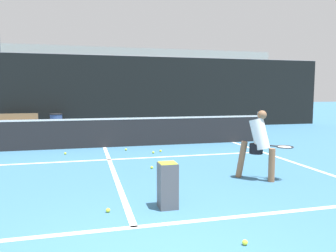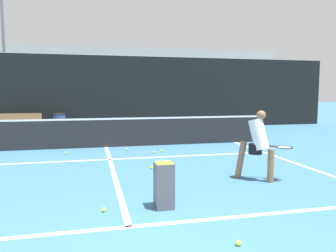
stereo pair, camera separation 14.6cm
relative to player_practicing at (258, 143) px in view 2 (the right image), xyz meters
The scene contains 20 objects.
court_baseline_near 3.38m from the player_practicing, 148.13° to the right, with size 11.00×0.10×0.01m, color white.
court_service_line 4.00m from the player_practicing, 135.36° to the left, with size 8.25×0.10×0.01m, color white.
court_center_mark 3.27m from the player_practicing, 151.50° to the left, with size 0.10×6.51×0.01m, color white.
court_sideline_right 2.42m from the player_practicing, 41.47° to the left, with size 0.10×7.51×0.01m, color white.
net 5.53m from the player_practicing, 120.35° to the left, with size 11.09×0.09×1.07m.
fence_back 10.54m from the player_practicing, 105.44° to the left, with size 24.00×0.06×3.54m.
player_practicing is the anchor object (origin of this frame).
tennis_ball_scattered_1 2.51m from the player_practicing, 142.55° to the left, with size 0.07×0.07×0.07m, color #D1E033.
tennis_ball_scattered_2 3.72m from the player_practicing, 113.96° to the left, with size 0.07×0.07×0.07m, color #D1E033.
tennis_ball_scattered_3 3.36m from the player_practicing, 160.34° to the right, with size 0.07×0.07×0.07m, color #D1E033.
tennis_ball_scattered_4 5.53m from the player_practicing, 136.15° to the left, with size 0.07×0.07×0.07m, color #D1E033.
tennis_ball_scattered_5 3.79m from the player_practicing, 109.23° to the left, with size 0.07×0.07×0.07m, color #D1E033.
tennis_ball_scattered_6 3.11m from the player_practicing, 122.37° to the right, with size 0.07×0.07×0.07m, color #D1E033.
tennis_ball_scattered_7 4.63m from the player_practicing, 118.67° to the left, with size 0.07×0.07×0.07m, color #D1E033.
ball_hopper 2.49m from the player_practicing, 152.62° to the right, with size 0.28×0.28×0.71m.
courtside_bench 11.30m from the player_practicing, 123.79° to the left, with size 1.79×0.39×0.86m.
trash_bin 10.63m from the player_practicing, 115.90° to the left, with size 0.56×0.56×0.82m.
parked_car 13.27m from the player_practicing, 107.61° to the left, with size 1.90×4.23×1.53m.
floodlight_mast 17.01m from the player_practicing, 118.76° to the left, with size 1.10×0.24×7.84m.
building_far 26.35m from the player_practicing, 96.11° to the left, with size 36.00×2.40×5.91m, color #B2ADA3.
Camera 2 is at (-0.45, -2.86, 1.77)m, focal length 35.00 mm.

